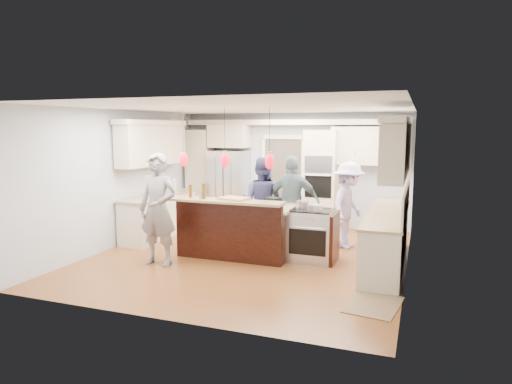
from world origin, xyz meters
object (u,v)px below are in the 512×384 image
island_range (313,235)px  person_far_left (262,202)px  kitchen_island (238,229)px  refrigerator (229,187)px  person_bar_end (158,209)px

island_range → person_far_left: (-1.21, 0.70, 0.43)m
kitchen_island → person_far_left: size_ratio=1.18×
refrigerator → person_far_left: size_ratio=1.01×
refrigerator → island_range: refrigerator is taller
kitchen_island → island_range: 1.41m
kitchen_island → person_bar_end: size_ratio=1.09×
kitchen_island → person_bar_end: (-1.06, -1.05, 0.48)m
kitchen_island → person_bar_end: person_bar_end is taller
island_range → person_far_left: person_far_left is taller
person_bar_end → person_far_left: size_ratio=1.09×
island_range → person_far_left: size_ratio=0.52×
person_bar_end → kitchen_island: bearing=44.9°
refrigerator → island_range: 3.71m
kitchen_island → person_far_left: person_far_left is taller
person_bar_end → refrigerator: bearing=94.0°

